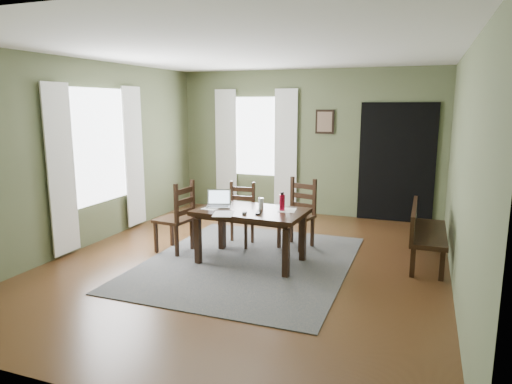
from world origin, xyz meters
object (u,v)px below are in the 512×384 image
at_px(bench, 423,229).
at_px(water_bottle, 282,202).
at_px(dining_table, 251,216).
at_px(chair_end, 177,218).
at_px(chair_back_left, 240,215).
at_px(chair_back_right, 298,214).
at_px(laptop, 219,202).

bearing_deg(bench, water_bottle, 111.38).
bearing_deg(dining_table, water_bottle, 17.48).
bearing_deg(water_bottle, chair_end, -177.55).
bearing_deg(chair_back_left, bench, -1.55).
xyz_separation_m(chair_back_right, water_bottle, (-0.01, -0.77, 0.34)).
relative_size(dining_table, chair_end, 1.44).
bearing_deg(chair_back_left, chair_end, -141.27).
distance_m(chair_end, laptop, 0.70).
distance_m(dining_table, bench, 2.26).
xyz_separation_m(chair_end, chair_back_left, (0.69, 0.64, -0.04)).
height_order(chair_end, chair_back_left, chair_end).
xyz_separation_m(bench, water_bottle, (-1.73, -0.68, 0.37)).
relative_size(chair_end, water_bottle, 4.14).
distance_m(chair_back_right, water_bottle, 0.84).
relative_size(chair_back_right, water_bottle, 4.08).
distance_m(chair_end, bench, 3.33).
xyz_separation_m(dining_table, water_bottle, (0.39, 0.10, 0.20)).
relative_size(chair_end, chair_back_left, 1.10).
bearing_deg(laptop, chair_back_left, 66.30).
height_order(dining_table, laptop, laptop).
bearing_deg(bench, chair_end, 102.86).
bearing_deg(chair_back_right, dining_table, -99.91).
xyz_separation_m(chair_back_right, bench, (1.72, -0.09, -0.03)).
distance_m(bench, water_bottle, 1.89).
bearing_deg(water_bottle, dining_table, -165.68).
xyz_separation_m(chair_back_right, laptop, (-0.88, -0.82, 0.28)).
height_order(bench, water_bottle, water_bottle).
relative_size(chair_back_left, chair_back_right, 0.92).
bearing_deg(laptop, chair_end, 161.58).
xyz_separation_m(chair_end, bench, (3.25, 0.74, -0.04)).
bearing_deg(laptop, dining_table, -25.21).
distance_m(chair_back_left, bench, 2.56).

